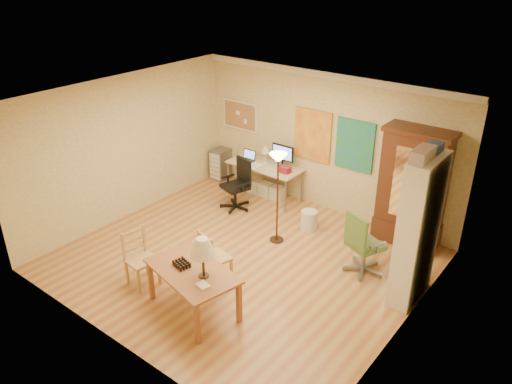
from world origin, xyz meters
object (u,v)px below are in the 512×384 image
Objects in this scene: office_chair_black at (237,195)px; office_chair_green at (362,257)px; dining_table at (196,264)px; bookshelf at (418,231)px; armoire at (411,195)px; computer_desk at (267,178)px.

office_chair_green reaches higher than office_chair_black.
dining_table reaches higher than office_chair_black.
armoire is at bearing 114.42° from bookshelf.
computer_desk is 1.47× the size of office_chair_green.
dining_table is 1.41× the size of office_chair_green.
bookshelf is at bearing 44.90° from dining_table.
office_chair_black is 0.49× the size of armoire.
office_chair_black is 0.95× the size of office_chair_green.
office_chair_green is 1.17m from bookshelf.
office_chair_green is at bearing -9.08° from office_chair_black.
armoire reaches higher than office_chair_black.
office_chair_black is at bearing 120.16° from dining_table.
computer_desk is 3.95m from bookshelf.
computer_desk is at bearing -178.41° from armoire.
bookshelf is at bearing -8.90° from office_chair_black.
bookshelf reaches higher than dining_table.
computer_desk is at bearing 112.24° from dining_table.
computer_desk is 0.75× the size of armoire.
armoire is (1.54, 3.64, 0.10)m from dining_table.
office_chair_green is at bearing -97.54° from armoire.
dining_table is 3.12m from bookshelf.
office_chair_black is at bearing -165.06° from armoire.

